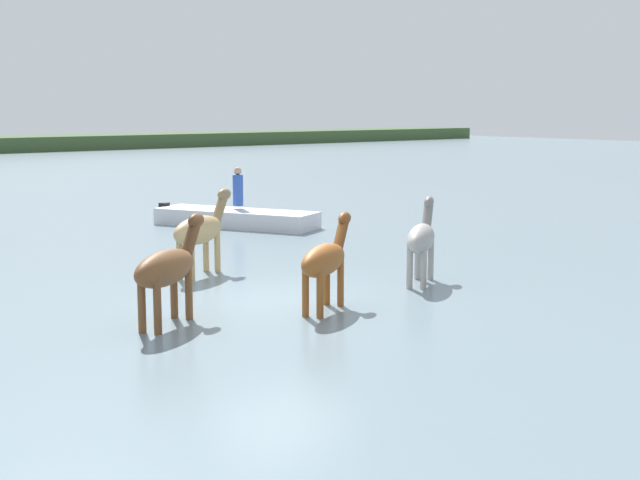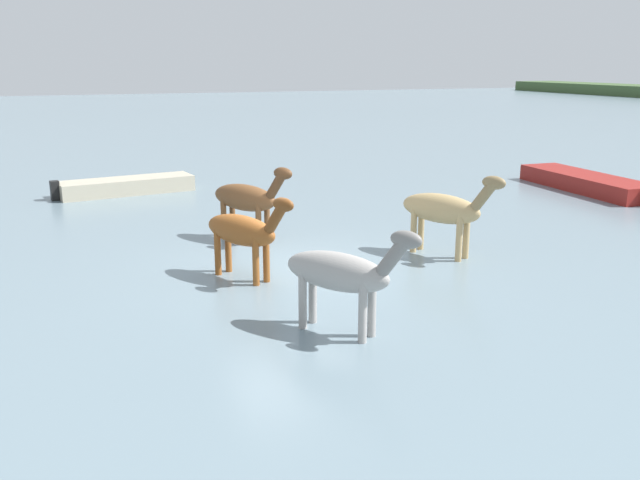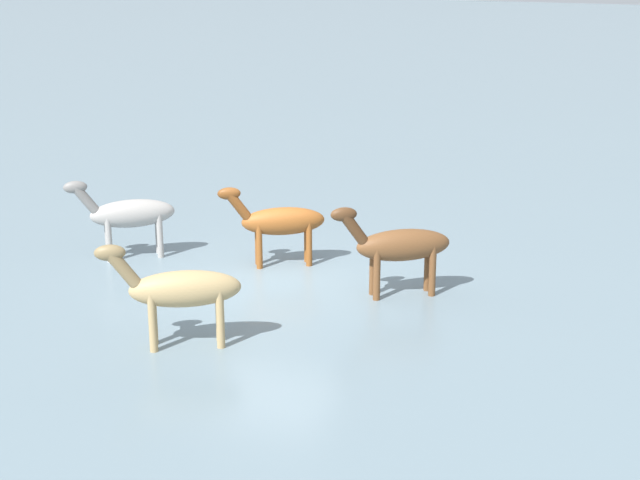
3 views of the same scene
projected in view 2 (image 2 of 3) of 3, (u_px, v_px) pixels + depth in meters
The scene contains 7 objects.
ground_plane at pixel (293, 269), 13.36m from camera, with size 151.76×151.76×0.00m, color slate.
horse_dark_mare at pixel (444, 209), 14.05m from camera, with size 2.20×1.42×1.80m.
horse_chestnut_trailing at pixel (247, 198), 15.27m from camera, with size 2.11×1.50×1.77m.
horse_lead at pixel (244, 231), 12.55m from camera, with size 2.03×1.35×1.67m.
horse_mid_herd at pixel (342, 273), 10.00m from camera, with size 1.98×1.59×1.72m.
boat_launch_far at pixel (587, 185), 21.45m from camera, with size 5.24×1.60×0.75m.
boat_motor_center at pixel (126, 188), 20.94m from camera, with size 1.70×4.25×0.72m.
Camera 2 is at (12.09, -4.16, 3.95)m, focal length 38.41 mm.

